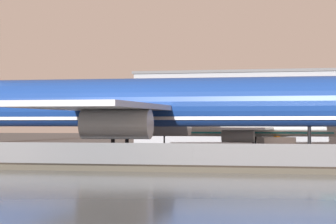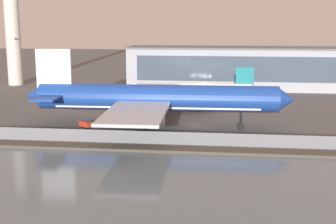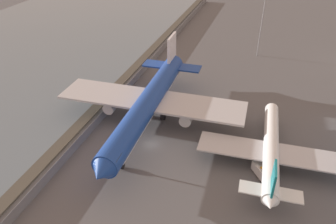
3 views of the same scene
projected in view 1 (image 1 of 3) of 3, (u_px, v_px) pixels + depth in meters
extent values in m
plane|color=#565659|center=(223.00, 161.00, 90.67)|extent=(500.00, 500.00, 0.00)
cube|color=#474238|center=(183.00, 169.00, 70.79)|extent=(320.00, 3.00, 0.50)
cube|color=slate|center=(193.00, 156.00, 75.17)|extent=(280.00, 0.08, 2.41)
cylinder|color=slate|center=(193.00, 156.00, 75.17)|extent=(0.10, 0.10, 2.41)
cylinder|color=#193D93|center=(150.00, 102.00, 89.29)|extent=(50.49, 6.66, 5.44)
cube|color=silver|center=(150.00, 116.00, 89.26)|extent=(42.91, 5.39, 0.98)
cube|color=#B7BABF|center=(154.00, 110.00, 101.62)|extent=(11.67, 24.44, 0.54)
cube|color=#B7BABF|center=(96.00, 106.00, 78.03)|extent=(11.67, 24.44, 0.54)
cylinder|color=#B7BABF|center=(162.00, 124.00, 99.38)|extent=(7.12, 3.16, 2.99)
cylinder|color=#B7BABF|center=(116.00, 124.00, 79.56)|extent=(7.12, 3.16, 2.99)
cylinder|color=black|center=(309.00, 141.00, 85.36)|extent=(0.38, 0.38, 3.18)
cylinder|color=black|center=(309.00, 156.00, 85.34)|extent=(1.54, 0.63, 1.52)
cylinder|color=black|center=(127.00, 140.00, 92.78)|extent=(0.44, 0.44, 3.18)
cylinder|color=black|center=(127.00, 154.00, 92.76)|extent=(1.78, 1.27, 1.75)
cylinder|color=black|center=(113.00, 141.00, 87.21)|extent=(0.44, 0.44, 3.18)
cylinder|color=black|center=(113.00, 156.00, 87.18)|extent=(1.78, 1.27, 1.75)
cylinder|color=white|center=(239.00, 125.00, 117.66)|extent=(32.54, 4.46, 3.29)
cone|color=white|center=(127.00, 125.00, 121.20)|extent=(2.25, 3.20, 3.12)
cube|color=#232D3D|center=(141.00, 123.00, 120.75)|extent=(1.91, 2.86, 0.99)
cube|color=#14707A|center=(239.00, 131.00, 117.64)|extent=(27.65, 3.63, 0.59)
cube|color=#B7BABF|center=(244.00, 128.00, 109.70)|extent=(7.70, 15.82, 0.33)
cube|color=#B7BABF|center=(255.00, 128.00, 124.93)|extent=(7.70, 15.82, 0.33)
cylinder|color=#B7BABF|center=(238.00, 136.00, 111.10)|extent=(4.60, 1.97, 1.81)
cylinder|color=#B7BABF|center=(248.00, 135.00, 123.90)|extent=(4.60, 1.97, 1.81)
cylinder|color=black|center=(164.00, 142.00, 119.97)|extent=(0.23, 0.23, 1.92)
cylinder|color=black|center=(164.00, 149.00, 119.96)|extent=(0.93, 0.39, 0.92)
cylinder|color=black|center=(253.00, 143.00, 115.46)|extent=(0.26, 0.26, 1.92)
cylinder|color=black|center=(253.00, 150.00, 115.45)|extent=(1.08, 0.78, 1.06)
cylinder|color=black|center=(256.00, 143.00, 118.84)|extent=(0.26, 0.26, 1.92)
cylinder|color=black|center=(256.00, 149.00, 118.82)|extent=(1.08, 0.78, 1.06)
cube|color=red|center=(20.00, 154.00, 92.23)|extent=(3.50, 3.25, 1.11)
cube|color=#283847|center=(22.00, 147.00, 91.92)|extent=(1.67, 1.70, 0.50)
cylinder|color=black|center=(30.00, 158.00, 91.85)|extent=(0.68, 0.61, 0.70)
cylinder|color=black|center=(19.00, 158.00, 91.02)|extent=(0.68, 0.61, 0.70)
cylinder|color=black|center=(22.00, 157.00, 93.42)|extent=(0.68, 0.61, 0.70)
cylinder|color=black|center=(11.00, 157.00, 92.60)|extent=(0.68, 0.61, 0.70)
cube|color=white|center=(277.00, 144.00, 115.12)|extent=(5.47, 4.69, 2.07)
cube|color=#283847|center=(265.00, 142.00, 114.48)|extent=(2.08, 2.29, 0.83)
cube|color=orange|center=(277.00, 137.00, 115.13)|extent=(1.01, 1.15, 0.16)
cylinder|color=black|center=(270.00, 151.00, 113.66)|extent=(0.82, 0.66, 0.84)
cylinder|color=black|center=(264.00, 150.00, 115.40)|extent=(0.82, 0.66, 0.84)
cylinder|color=black|center=(290.00, 150.00, 114.80)|extent=(0.82, 0.66, 0.84)
cylinder|color=black|center=(283.00, 150.00, 116.54)|extent=(0.82, 0.66, 0.84)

